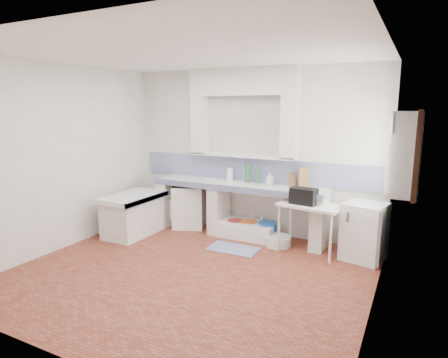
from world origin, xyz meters
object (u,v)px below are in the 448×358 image
at_px(sink, 248,230).
at_px(fridge, 364,232).
at_px(side_table, 309,229).
at_px(stove, 189,206).

distance_m(sink, fridge, 1.90).
height_order(side_table, fridge, fridge).
xyz_separation_m(sink, side_table, (1.11, -0.24, 0.26)).
height_order(stove, fridge, fridge).
bearing_deg(side_table, fridge, 15.95).
distance_m(sink, side_table, 1.16).
distance_m(stove, side_table, 2.30).
bearing_deg(fridge, stove, -169.87).
distance_m(stove, sink, 1.21).
xyz_separation_m(stove, side_table, (2.28, -0.27, -0.01)).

